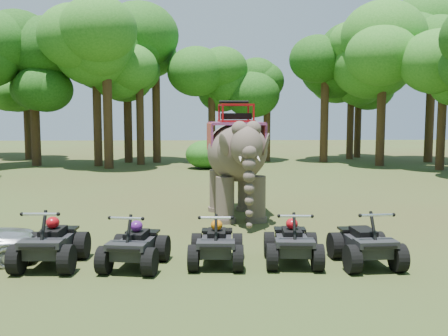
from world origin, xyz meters
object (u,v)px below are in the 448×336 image
(atv_0, at_px, (51,237))
(atv_1, at_px, (135,239))
(atv_3, at_px, (292,237))
(elephant, at_px, (236,159))
(atv_4, at_px, (366,237))
(atv_2, at_px, (216,238))

(atv_0, xyz_separation_m, atv_1, (1.90, -0.15, -0.04))
(atv_0, xyz_separation_m, atv_3, (5.46, -0.02, -0.05))
(atv_3, bearing_deg, atv_0, -176.04)
(elephant, distance_m, atv_3, 5.67)
(atv_4, bearing_deg, atv_0, 174.65)
(atv_1, height_order, atv_2, atv_1)
(atv_3, relative_size, atv_4, 0.96)
(atv_2, bearing_deg, atv_4, -0.17)
(atv_3, height_order, atv_4, atv_4)
(elephant, xyz_separation_m, atv_1, (-2.63, -5.57, -1.30))
(elephant, xyz_separation_m, atv_0, (-4.52, -5.42, -1.25))
(atv_2, bearing_deg, atv_0, -177.03)
(atv_0, xyz_separation_m, atv_2, (3.73, -0.00, -0.06))
(atv_4, bearing_deg, elephant, 110.91)
(elephant, relative_size, atv_0, 2.52)
(elephant, relative_size, atv_4, 2.61)
(elephant, distance_m, atv_1, 6.29)
(atv_2, bearing_deg, elephant, 84.65)
(atv_1, xyz_separation_m, atv_3, (3.57, 0.13, -0.01))
(atv_3, bearing_deg, elephant, 103.99)
(atv_1, bearing_deg, atv_4, 9.36)
(elephant, xyz_separation_m, atv_3, (0.94, -5.44, -1.30))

